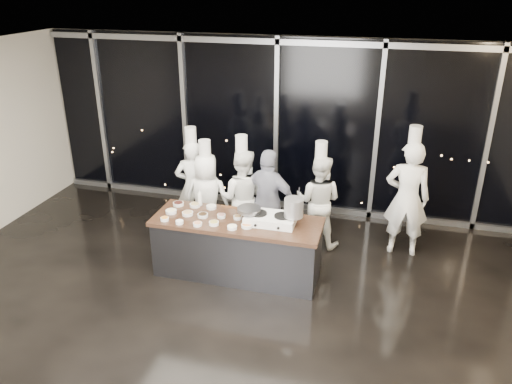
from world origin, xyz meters
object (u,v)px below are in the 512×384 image
stock_pot (294,208)px  chef_side (407,198)px  guest (269,201)px  chef_far_left (193,186)px  frying_pan (249,209)px  stove (271,219)px  chef_center (242,197)px  chef_left (207,198)px  demo_counter (237,247)px  chef_right (318,200)px

stock_pot → chef_side: 2.02m
guest → chef_far_left: bearing=1.0°
frying_pan → chef_far_left: bearing=139.1°
stove → frying_pan: size_ratio=1.21×
chef_center → chef_far_left: bearing=-17.7°
stove → chef_left: size_ratio=0.40×
demo_counter → stove: 0.71m
chef_center → chef_right: chef_center is taller
chef_left → chef_right: chef_right is taller
frying_pan → guest: (0.10, 0.81, -0.22)m
demo_counter → chef_left: size_ratio=1.39×
stove → chef_far_left: chef_far_left is taller
chef_far_left → chef_center: chef_far_left is taller
chef_center → chef_right: 1.24m
demo_counter → chef_center: (-0.21, 0.96, 0.38)m
stock_pot → chef_side: chef_side is taller
demo_counter → chef_center: chef_center is taller
frying_pan → chef_center: 1.02m
stove → chef_far_left: 1.98m
demo_counter → frying_pan: (0.16, 0.04, 0.62)m
guest → chef_left: bearing=13.0°
chef_center → chef_side: chef_side is taller
chef_center → guest: size_ratio=1.10×
stove → chef_left: 1.52m
demo_counter → stock_pot: bearing=3.5°
stove → chef_center: size_ratio=0.38×
frying_pan → chef_right: chef_right is taller
stock_pot → chef_far_left: 2.27m
stove → chef_center: (-0.70, 0.92, -0.13)m
chef_center → chef_side: 2.61m
demo_counter → chef_center: bearing=102.3°
demo_counter → chef_side: size_ratio=1.16×
chef_far_left → guest: chef_far_left is taller
guest → stove: bearing=118.7°
chef_side → chef_center: bearing=6.7°
stock_pot → chef_far_left: (-1.96, 1.11, -0.33)m
frying_pan → demo_counter: bearing=-165.4°
frying_pan → chef_left: chef_left is taller
demo_counter → chef_right: size_ratio=1.37×
stove → chef_right: chef_right is taller
demo_counter → stove: size_ratio=3.45×
stock_pot → guest: size_ratio=0.16×
guest → chef_center: bearing=0.5°
chef_right → chef_side: chef_side is taller
stock_pot → chef_right: (0.19, 1.18, -0.38)m
stock_pot → chef_left: chef_left is taller
stock_pot → chef_right: chef_right is taller
chef_left → chef_side: (3.16, 0.45, 0.17)m
frying_pan → chef_left: bearing=138.9°
stove → chef_far_left: size_ratio=0.38×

